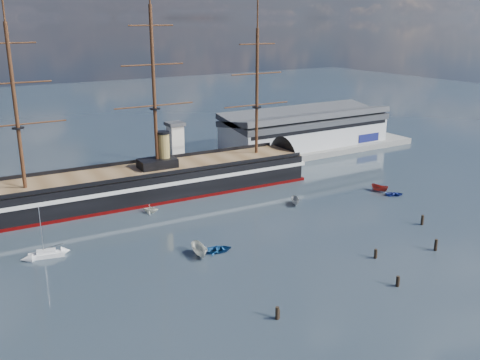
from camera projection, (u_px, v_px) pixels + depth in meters
ground at (222, 211)px, 134.65m from camera, size 600.00×600.00×0.00m
quay at (193, 171)px, 168.99m from camera, size 180.00×18.00×2.00m
warehouse at (305, 129)px, 194.06m from camera, size 63.00×21.00×11.60m
quay_tower at (176, 146)px, 160.19m from camera, size 5.00×5.00×15.00m
warship at (145, 183)px, 143.60m from camera, size 113.21×20.08×53.94m
sailboat at (46, 254)px, 108.27m from camera, size 7.25×3.55×11.15m
motorboat_a at (200, 256)px, 108.94m from camera, size 7.89×3.89×3.02m
motorboat_b at (218, 252)px, 110.89m from camera, size 2.28×3.83×1.67m
motorboat_c at (295, 205)px, 138.92m from camera, size 6.30×4.93×2.40m
motorboat_d at (151, 213)px, 133.13m from camera, size 6.26×6.65×2.34m
motorboat_e at (394, 196)px, 146.08m from camera, size 2.64×3.06×1.36m
motorboat_f at (379, 191)px, 149.54m from camera, size 6.46×3.59×2.44m
piling_near_left at (277, 319)px, 86.13m from camera, size 0.64×0.64×2.87m
piling_near_mid at (397, 286)px, 96.62m from camera, size 0.64×0.64×2.71m
piling_near_right at (435, 250)px, 111.56m from camera, size 0.64×0.64×3.20m
piling_far_right at (422, 225)px, 125.42m from camera, size 0.64×0.64×3.09m
piling_extra at (375, 258)px, 107.96m from camera, size 0.64×0.64×2.68m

